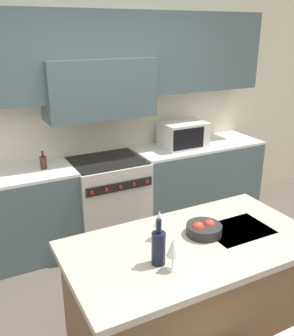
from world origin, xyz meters
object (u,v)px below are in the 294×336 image
(wine_glass_near, at_px, (173,248))
(wine_glass_far, at_px, (159,220))
(microwave, at_px, (183,135))
(wine_bottle, at_px, (158,247))
(range_stove, at_px, (108,199))
(fruit_bowl, at_px, (203,229))
(oil_bottle_on_counter, at_px, (43,162))

(wine_glass_near, xyz_separation_m, wine_glass_far, (0.09, 0.33, 0.00))
(microwave, relative_size, wine_bottle, 1.78)
(wine_glass_near, bearing_deg, wine_glass_far, 73.83)
(range_stove, distance_m, wine_glass_near, 2.12)
(wine_glass_far, height_order, fruit_bowl, wine_glass_far)
(fruit_bowl, bearing_deg, wine_bottle, -160.53)
(wine_glass_near, relative_size, oil_bottle_on_counter, 1.13)
(wine_bottle, bearing_deg, wine_glass_near, -63.83)
(microwave, height_order, wine_glass_far, microwave)
(range_stove, bearing_deg, wine_bottle, -102.72)
(range_stove, relative_size, wine_bottle, 3.19)
(wine_glass_near, bearing_deg, fruit_bowl, 32.05)
(wine_bottle, distance_m, wine_glass_far, 0.28)
(microwave, bearing_deg, oil_bottle_on_counter, -179.97)
(range_stove, relative_size, wine_glass_far, 4.50)
(wine_glass_far, relative_size, oil_bottle_on_counter, 1.13)
(oil_bottle_on_counter, bearing_deg, wine_glass_near, -82.33)
(microwave, relative_size, wine_glass_far, 2.51)
(range_stove, relative_size, fruit_bowl, 3.86)
(microwave, bearing_deg, fruit_bowl, -118.67)
(range_stove, xyz_separation_m, oil_bottle_on_counter, (-0.66, 0.02, 0.54))
(wine_bottle, bearing_deg, oil_bottle_on_counter, 96.74)
(wine_bottle, distance_m, wine_glass_near, 0.10)
(microwave, xyz_separation_m, fruit_bowl, (-0.97, -1.77, -0.10))
(range_stove, xyz_separation_m, wine_bottle, (-0.43, -1.91, 0.58))
(range_stove, distance_m, wine_bottle, 2.04)
(wine_glass_far, bearing_deg, wine_glass_near, -106.17)
(wine_bottle, xyz_separation_m, wine_glass_far, (0.14, 0.24, 0.03))
(microwave, relative_size, wine_glass_near, 2.51)
(range_stove, distance_m, microwave, 1.14)
(range_stove, height_order, wine_bottle, wine_bottle)
(wine_glass_far, xyz_separation_m, fruit_bowl, (0.29, -0.09, -0.10))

